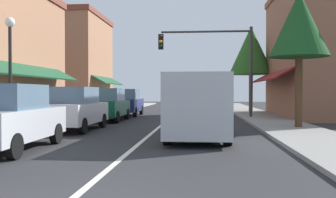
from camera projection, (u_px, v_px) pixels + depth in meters
name	position (u px, v px, depth m)	size (l,w,h in m)	color
ground_plane	(170.00, 118.00, 22.55)	(80.00, 80.00, 0.00)	#28282B
sidewalk_left	(80.00, 117.00, 23.03)	(2.60, 56.00, 0.12)	#A39E99
sidewalk_right	(263.00, 118.00, 22.07)	(2.60, 56.00, 0.12)	gray
lane_center_stripe	(170.00, 118.00, 22.55)	(0.14, 52.00, 0.01)	silver
storefront_right_block	(325.00, 51.00, 23.63)	(6.96, 10.20, 8.27)	#8E5B42
storefront_far_left	(73.00, 63.00, 33.26)	(6.51, 8.20, 8.33)	#9E6B4C
parked_car_nearest_left	(8.00, 118.00, 10.08)	(1.86, 4.14, 1.77)	#B7BABF
parked_car_second_left	(74.00, 109.00, 15.33)	(1.83, 4.12, 1.77)	silver
parked_car_third_left	(107.00, 105.00, 20.27)	(1.80, 4.11, 1.77)	#0F4C33
parked_car_far_left	(126.00, 103.00, 24.96)	(1.82, 4.12, 1.77)	navy
van_in_lane	(198.00, 105.00, 12.66)	(2.02, 5.19, 2.12)	#B2B7BC
traffic_signal_mast_arm	(217.00, 55.00, 22.35)	(5.56, 0.50, 5.42)	#333333
street_lamp_left_near	(10.00, 54.00, 13.87)	(0.36, 0.36, 4.32)	black
tree_right_near	(299.00, 25.00, 15.61)	(2.46, 2.46, 5.73)	#4C331E
tree_right_far	(251.00, 51.00, 28.71)	(3.33, 3.33, 6.58)	#4C331E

